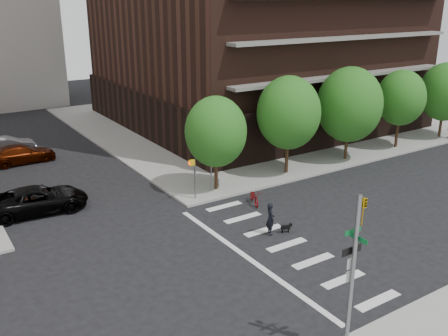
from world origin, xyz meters
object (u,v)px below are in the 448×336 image
Objects in this scene: parked_car_maroon at (21,154)px; scooter at (254,197)px; traffic_signal at (352,286)px; parked_car_black at (38,200)px; parked_car_silver at (9,145)px; dog_walker at (270,219)px.

parked_car_maroon reaches higher than scooter.
parked_car_maroon is at bearing 143.90° from scooter.
traffic_signal is 19.90m from parked_car_black.
dog_walker is at bearing -158.02° from parked_car_silver.
dog_walker reaches higher than parked_car_black.
dog_walker reaches higher than parked_car_maroon.
parked_car_maroon is 2.87× the size of scooter.
scooter is at bearing -113.01° from parked_car_black.
traffic_signal is at bearing -169.35° from parked_car_silver.
scooter is 0.96× the size of dog_walker.
traffic_signal is 3.42× the size of scooter.
parked_car_silver is at bearing 3.83° from parked_car_maroon.
parked_car_maroon is at bearing -2.23° from parked_car_black.
traffic_signal is 1.44× the size of parked_car_silver.
parked_car_black reaches higher than scooter.
traffic_signal is 3.29× the size of dog_walker.
parked_car_black is 12.98m from scooter.
parked_car_maroon reaches higher than parked_car_silver.
dog_walker is (8.54, -20.17, 0.18)m from parked_car_maroon.
traffic_signal reaches higher than parked_car_black.
traffic_signal is 1.05× the size of parked_car_black.
scooter is (5.28, 12.81, -2.24)m from traffic_signal.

